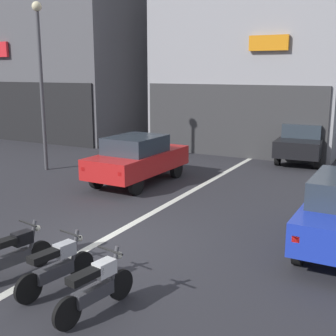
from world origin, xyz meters
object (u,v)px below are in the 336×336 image
at_px(car_black_down_street, 303,141).
at_px(motorcycle_black_row_leftmost, 14,253).
at_px(car_red_crossing_near, 138,158).
at_px(motorcycle_silver_row_left_mid, 57,266).
at_px(street_lamp, 41,69).
at_px(motorcycle_white_row_centre, 96,286).

height_order(car_black_down_street, motorcycle_black_row_leftmost, car_black_down_street).
distance_m(car_red_crossing_near, motorcycle_silver_row_left_mid, 7.67).
relative_size(car_black_down_street, motorcycle_black_row_leftmost, 2.54).
distance_m(motorcycle_black_row_leftmost, motorcycle_silver_row_left_mid, 1.07).
distance_m(street_lamp, motorcycle_black_row_leftmost, 9.94).
height_order(car_red_crossing_near, car_black_down_street, same).
relative_size(car_black_down_street, street_lamp, 0.67).
xyz_separation_m(street_lamp, motorcycle_silver_row_left_mid, (7.05, -7.23, -3.39)).
xyz_separation_m(car_red_crossing_near, motorcycle_silver_row_left_mid, (2.77, -7.13, -0.43)).
bearing_deg(motorcycle_white_row_centre, motorcycle_silver_row_left_mid, 164.96).
distance_m(car_black_down_street, street_lamp, 11.06).
relative_size(car_red_crossing_near, street_lamp, 0.66).
bearing_deg(street_lamp, car_black_down_street, 37.34).
xyz_separation_m(car_red_crossing_near, motorcycle_white_row_centre, (3.85, -7.42, -0.43)).
bearing_deg(car_black_down_street, car_red_crossing_near, -122.62).
xyz_separation_m(car_black_down_street, motorcycle_silver_row_left_mid, (-1.42, -13.69, -0.43)).
distance_m(car_red_crossing_near, street_lamp, 5.20).
xyz_separation_m(motorcycle_black_row_leftmost, motorcycle_silver_row_left_mid, (1.07, -0.04, 0.00)).
xyz_separation_m(street_lamp, motorcycle_white_row_centre, (8.12, -7.52, -3.39)).
bearing_deg(street_lamp, motorcycle_black_row_leftmost, -50.28).
bearing_deg(car_red_crossing_near, motorcycle_silver_row_left_mid, -68.74).
bearing_deg(motorcycle_silver_row_left_mid, car_black_down_street, 84.07).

